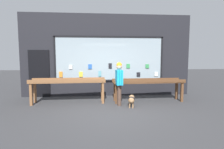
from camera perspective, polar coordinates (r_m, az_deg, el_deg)
ground_plane at (r=5.97m, az=-0.26°, el=-11.66°), size 40.00×40.00×0.00m
shopfront_facade at (r=8.08m, az=-1.82°, el=6.08°), size 7.72×0.29×3.72m
display_table_left at (r=6.96m, az=-14.09°, el=-2.79°), size 2.87×0.69×0.96m
display_table_right at (r=7.17m, az=11.75°, el=-2.85°), size 2.87×0.70×0.91m
person_browsing at (r=6.43m, az=2.34°, el=-1.98°), size 0.25×0.64×1.60m
small_dog at (r=6.34m, az=6.37°, el=-8.16°), size 0.30×0.55×0.41m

